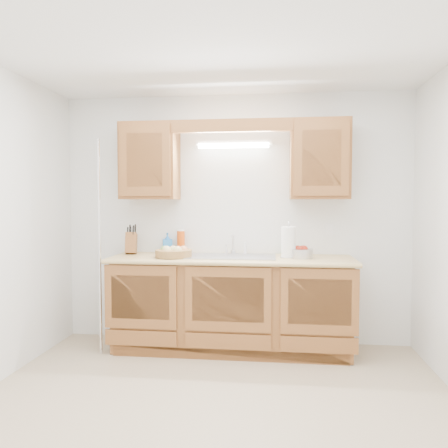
# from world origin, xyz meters

# --- Properties ---
(room) EXTENTS (3.52, 3.50, 2.50)m
(room) POSITION_xyz_m (0.00, 0.00, 1.25)
(room) COLOR tan
(room) RESTS_ON ground
(base_cabinets) EXTENTS (2.20, 0.60, 0.86)m
(base_cabinets) POSITION_xyz_m (0.00, 1.20, 0.44)
(base_cabinets) COLOR brown
(base_cabinets) RESTS_ON ground
(countertop) EXTENTS (2.30, 0.63, 0.04)m
(countertop) POSITION_xyz_m (0.00, 1.19, 0.88)
(countertop) COLOR tan
(countertop) RESTS_ON base_cabinets
(upper_cabinet_left) EXTENTS (0.55, 0.33, 0.75)m
(upper_cabinet_left) POSITION_xyz_m (-0.83, 1.33, 1.83)
(upper_cabinet_left) COLOR brown
(upper_cabinet_left) RESTS_ON room
(upper_cabinet_right) EXTENTS (0.55, 0.33, 0.75)m
(upper_cabinet_right) POSITION_xyz_m (0.83, 1.33, 1.83)
(upper_cabinet_right) COLOR brown
(upper_cabinet_right) RESTS_ON room
(valance) EXTENTS (2.20, 0.05, 0.12)m
(valance) POSITION_xyz_m (0.00, 1.19, 2.14)
(valance) COLOR brown
(valance) RESTS_ON room
(fluorescent_fixture) EXTENTS (0.76, 0.08, 0.08)m
(fluorescent_fixture) POSITION_xyz_m (0.00, 1.42, 2.00)
(fluorescent_fixture) COLOR white
(fluorescent_fixture) RESTS_ON room
(sink) EXTENTS (0.84, 0.46, 0.36)m
(sink) POSITION_xyz_m (0.00, 1.21, 0.83)
(sink) COLOR #9E9EA3
(sink) RESTS_ON countertop
(wire_shelf_pole) EXTENTS (0.03, 0.03, 2.00)m
(wire_shelf_pole) POSITION_xyz_m (-1.20, 0.94, 1.00)
(wire_shelf_pole) COLOR silver
(wire_shelf_pole) RESTS_ON ground
(outlet_plate) EXTENTS (0.08, 0.01, 0.12)m
(outlet_plate) POSITION_xyz_m (0.95, 1.49, 1.15)
(outlet_plate) COLOR white
(outlet_plate) RESTS_ON room
(fruit_basket) EXTENTS (0.40, 0.40, 0.11)m
(fruit_basket) POSITION_xyz_m (-0.54, 1.10, 0.95)
(fruit_basket) COLOR #A17C41
(fruit_basket) RESTS_ON countertop
(knife_block) EXTENTS (0.13, 0.19, 0.31)m
(knife_block) POSITION_xyz_m (-1.03, 1.33, 1.01)
(knife_block) COLOR brown
(knife_block) RESTS_ON countertop
(orange_canister) EXTENTS (0.10, 0.10, 0.24)m
(orange_canister) POSITION_xyz_m (-0.54, 1.43, 1.02)
(orange_canister) COLOR #CE490B
(orange_canister) RESTS_ON countertop
(soap_bottle) EXTENTS (0.12, 0.12, 0.21)m
(soap_bottle) POSITION_xyz_m (-0.68, 1.44, 1.00)
(soap_bottle) COLOR #297ACD
(soap_bottle) RESTS_ON countertop
(sponge) EXTENTS (0.14, 0.10, 0.03)m
(sponge) POSITION_xyz_m (0.54, 1.44, 0.91)
(sponge) COLOR #CC333F
(sponge) RESTS_ON countertop
(paper_towel) EXTENTS (0.17, 0.17, 0.35)m
(paper_towel) POSITION_xyz_m (0.54, 1.19, 1.04)
(paper_towel) COLOR silver
(paper_towel) RESTS_ON countertop
(apple_bowl) EXTENTS (0.26, 0.26, 0.12)m
(apple_bowl) POSITION_xyz_m (0.66, 1.19, 0.95)
(apple_bowl) COLOR silver
(apple_bowl) RESTS_ON countertop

